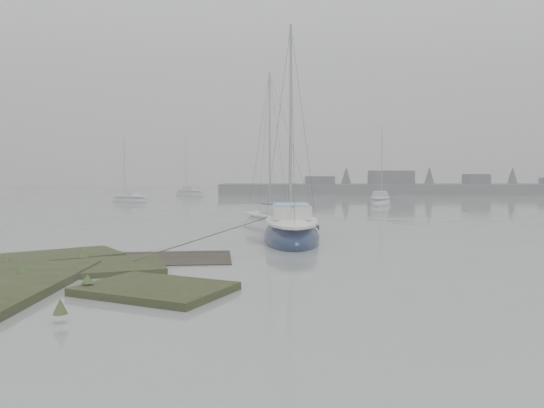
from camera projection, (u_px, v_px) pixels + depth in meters
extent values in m
plane|color=slate|center=(231.00, 209.00, 43.62)|extent=(160.00, 160.00, 0.00)
cube|color=#4C4F51|center=(431.00, 189.00, 75.48)|extent=(60.00, 8.00, 1.60)
cube|color=#424247|center=(320.00, 184.00, 74.47)|extent=(4.00, 3.00, 2.20)
cube|color=#424247|center=(391.00, 181.00, 74.42)|extent=(6.00, 3.00, 3.00)
cube|color=#424247|center=(476.00, 183.00, 74.42)|extent=(3.00, 3.00, 2.50)
cone|color=#384238|center=(346.00, 178.00, 76.41)|extent=(2.00, 2.00, 3.50)
cone|color=#384238|center=(429.00, 178.00, 76.39)|extent=(2.00, 2.00, 3.50)
cone|color=#384238|center=(512.00, 178.00, 76.36)|extent=(2.00, 2.00, 3.50)
ellipsoid|color=#0C1734|center=(291.00, 237.00, 23.47)|extent=(2.47, 7.41, 1.80)
ellipsoid|color=silver|center=(291.00, 221.00, 23.43)|extent=(1.98, 6.46, 0.51)
cube|color=silver|center=(292.00, 212.00, 23.09)|extent=(1.60, 2.55, 0.53)
cube|color=#80A6D0|center=(292.00, 205.00, 23.07)|extent=(1.49, 2.33, 0.08)
cylinder|color=#939399|center=(291.00, 119.00, 24.11)|extent=(0.12, 0.12, 8.45)
cylinder|color=#939399|center=(292.00, 205.00, 22.86)|extent=(0.11, 2.96, 0.10)
ellipsoid|color=silver|center=(278.00, 228.00, 27.71)|extent=(5.25, 6.40, 1.53)
ellipsoid|color=silver|center=(278.00, 216.00, 27.68)|extent=(4.45, 5.50, 0.43)
cube|color=silver|center=(281.00, 209.00, 27.43)|extent=(2.33, 2.55, 0.45)
cube|color=navy|center=(281.00, 204.00, 27.42)|extent=(2.16, 2.35, 0.07)
cylinder|color=#939399|center=(270.00, 141.00, 28.12)|extent=(0.10, 0.10, 7.22)
cylinder|color=#939399|center=(283.00, 204.00, 27.27)|extent=(1.48, 2.14, 0.08)
ellipsoid|color=#9CA1A6|center=(129.00, 201.00, 54.21)|extent=(5.12, 4.36, 1.24)
ellipsoid|color=white|center=(129.00, 196.00, 54.19)|extent=(4.39, 3.70, 0.35)
cube|color=white|center=(130.00, 193.00, 54.04)|extent=(2.06, 1.92, 0.37)
cube|color=#B6BAC1|center=(130.00, 191.00, 54.03)|extent=(1.90, 1.77, 0.06)
cylinder|color=#939399|center=(125.00, 165.00, 54.38)|extent=(0.08, 0.08, 5.84)
cylinder|color=#939399|center=(131.00, 191.00, 53.94)|extent=(1.69, 1.25, 0.07)
ellipsoid|color=#B4B8BE|center=(380.00, 204.00, 49.70)|extent=(3.49, 5.97, 1.38)
ellipsoid|color=silver|center=(380.00, 198.00, 49.67)|extent=(2.91, 5.16, 0.39)
cube|color=silver|center=(380.00, 194.00, 49.42)|extent=(1.74, 2.22, 0.41)
cube|color=silver|center=(380.00, 192.00, 49.40)|extent=(1.62, 2.04, 0.06)
cylinder|color=#939399|center=(382.00, 160.00, 50.16)|extent=(0.09, 0.09, 6.48)
cylinder|color=#939399|center=(380.00, 192.00, 49.25)|extent=(0.75, 2.19, 0.07)
ellipsoid|color=#AAB0B3|center=(190.00, 195.00, 69.04)|extent=(5.33, 5.24, 1.37)
ellipsoid|color=white|center=(190.00, 191.00, 69.00)|extent=(4.55, 4.47, 0.39)
cube|color=white|center=(191.00, 188.00, 68.82)|extent=(2.23, 2.21, 0.40)
cube|color=#A9AFB5|center=(191.00, 186.00, 68.80)|extent=(2.05, 2.04, 0.06)
cylinder|color=#939399|center=(186.00, 164.00, 69.30)|extent=(0.09, 0.09, 6.43)
cylinder|color=#939399|center=(191.00, 186.00, 68.69)|extent=(1.67, 1.62, 0.07)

